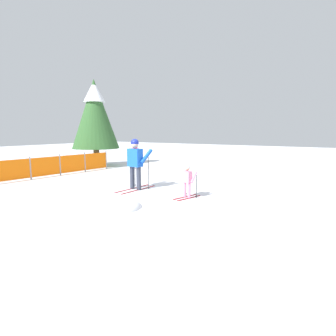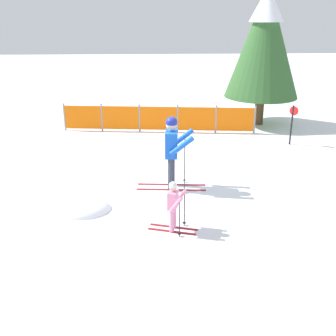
% 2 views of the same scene
% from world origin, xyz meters
% --- Properties ---
extents(ground_plane, '(60.00, 60.00, 0.00)m').
position_xyz_m(ground_plane, '(0.00, 0.00, 0.00)').
color(ground_plane, white).
extents(skier_adult, '(1.67, 0.77, 1.75)m').
position_xyz_m(skier_adult, '(0.31, -0.28, 1.04)').
color(skier_adult, maroon).
rests_on(skier_adult, ground_plane).
extents(skier_child, '(0.98, 0.54, 1.02)m').
position_xyz_m(skier_child, '(0.22, -2.33, 0.58)').
color(skier_child, maroon).
rests_on(skier_child, ground_plane).
extents(safety_fence, '(6.58, 0.73, 0.96)m').
position_xyz_m(safety_fence, '(0.09, 4.55, 0.48)').
color(safety_fence, gray).
rests_on(safety_fence, ground_plane).
extents(conifer_far, '(2.61, 2.61, 4.84)m').
position_xyz_m(conifer_far, '(3.81, 5.43, 2.99)').
color(conifer_far, '#4C3823').
rests_on(conifer_far, ground_plane).
extents(trail_marker, '(0.22, 0.21, 1.24)m').
position_xyz_m(trail_marker, '(4.20, 2.94, 0.78)').
color(trail_marker, black).
rests_on(trail_marker, ground_plane).
extents(snow_mound, '(1.16, 0.99, 0.46)m').
position_xyz_m(snow_mound, '(-1.67, -1.37, 0.00)').
color(snow_mound, white).
rests_on(snow_mound, ground_plane).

